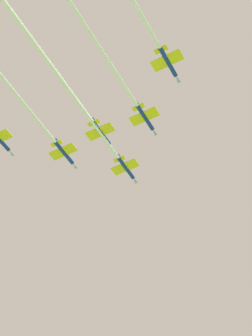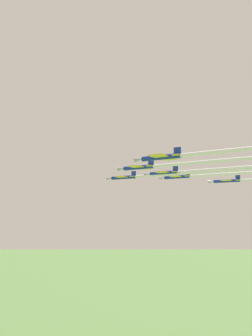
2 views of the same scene
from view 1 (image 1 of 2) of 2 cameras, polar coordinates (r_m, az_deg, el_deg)
jet_lead at (r=146.11m, az=-4.48°, el=6.08°), size 59.52×45.55×2.38m
jet_port_inner at (r=146.21m, az=-11.70°, el=7.85°), size 59.68×45.67×2.38m
jet_starboard_inner at (r=137.64m, az=-2.09°, el=11.60°), size 55.28×42.32×2.38m
jet_port_outer at (r=142.06m, az=-6.62°, el=9.07°), size 51.58×39.51×2.38m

